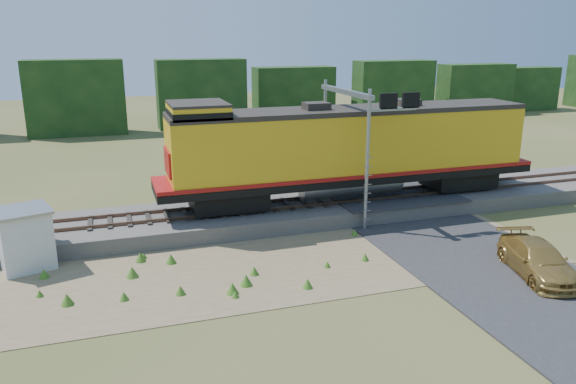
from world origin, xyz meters
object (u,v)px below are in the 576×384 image
object	(u,v)px
signal_gantry	(357,119)
car	(538,260)
shed	(25,238)
locomotive	(347,148)

from	to	relation	value
signal_gantry	car	size ratio (longest dim) A/B	1.50
signal_gantry	car	distance (m)	11.11
shed	signal_gantry	bearing A→B (deg)	-9.74
shed	car	world-z (taller)	shed
shed	car	xyz separation A→B (m)	(19.83, -7.40, -0.62)
locomotive	signal_gantry	distance (m)	1.78
signal_gantry	car	bearing A→B (deg)	-67.25
signal_gantry	locomotive	bearing A→B (deg)	105.59
locomotive	car	world-z (taller)	locomotive
locomotive	car	size ratio (longest dim) A/B	4.47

